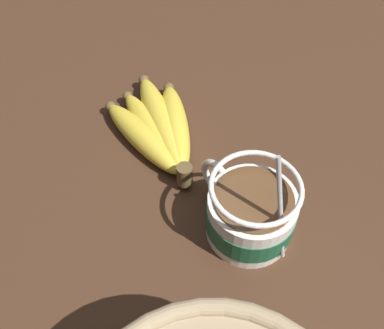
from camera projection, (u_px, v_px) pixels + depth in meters
table at (195, 188)px, 57.53cm from camera, size 123.75×123.75×3.36cm
coffee_mug at (252, 212)px, 48.81cm from camera, size 14.05×10.26×15.42cm
banana_bunch at (158, 128)px, 59.73cm from camera, size 20.46×12.36×4.09cm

